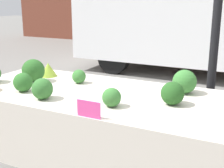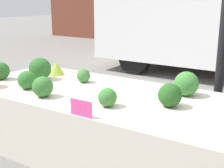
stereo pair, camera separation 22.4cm
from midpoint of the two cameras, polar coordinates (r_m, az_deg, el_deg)
market_table at (r=2.23m, az=1.94°, el=-4.54°), size 2.36×0.95×0.81m
romanesco_head at (r=2.86m, az=-7.99°, el=2.85°), size 0.15×0.15×0.12m
broccoli_head_0 at (r=2.70m, az=-10.72°, el=2.73°), size 0.19×0.19×0.19m
broccoli_head_1 at (r=2.22m, az=-9.76°, el=-0.55°), size 0.15×0.15×0.15m
broccoli_head_2 at (r=2.00m, az=2.37°, el=-2.49°), size 0.12×0.12×0.12m
broccoli_head_3 at (r=2.05m, az=13.64°, el=-2.04°), size 0.15×0.15×0.15m
broccoli_head_4 at (r=2.44m, az=-12.80°, el=0.69°), size 0.14×0.14×0.14m
broccoli_head_5 at (r=2.58m, az=-2.79°, el=1.50°), size 0.11×0.11×0.11m
broccoli_head_7 at (r=2.31m, az=16.18°, el=0.03°), size 0.18×0.18×0.18m
broccoli_head_8 at (r=2.79m, az=-17.55°, el=2.27°), size 0.15×0.15×0.15m
price_sign at (r=1.83m, az=-2.19°, el=-4.52°), size 0.16×0.01×0.10m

